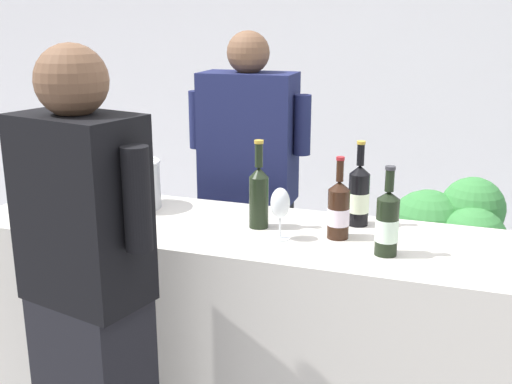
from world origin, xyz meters
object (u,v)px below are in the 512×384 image
(wine_bottle_5, at_px, (387,223))
(wine_glass, at_px, (280,205))
(wine_bottle_1, at_px, (339,210))
(wine_bottle_3, at_px, (259,194))
(wine_bottle_2, at_px, (359,195))
(person_server, at_px, (249,215))
(ice_bucket, at_px, (133,184))
(person_guest, at_px, (91,322))
(potted_shrub, at_px, (444,251))
(wine_bottle_4, at_px, (59,184))

(wine_bottle_5, xyz_separation_m, wine_glass, (-0.39, 0.03, 0.01))
(wine_bottle_1, height_order, wine_bottle_3, wine_bottle_3)
(wine_bottle_1, distance_m, wine_bottle_3, 0.32)
(wine_bottle_2, distance_m, person_server, 0.82)
(ice_bucket, bearing_deg, wine_bottle_1, -5.93)
(wine_bottle_1, bearing_deg, wine_glass, -158.33)
(wine_bottle_1, relative_size, wine_bottle_2, 0.92)
(wine_glass, xyz_separation_m, person_guest, (-0.47, -0.55, -0.28))
(person_server, bearing_deg, ice_bucket, -122.33)
(wine_bottle_3, relative_size, wine_glass, 1.77)
(wine_bottle_5, distance_m, potted_shrub, 1.10)
(person_server, xyz_separation_m, potted_shrub, (0.94, 0.26, -0.17))
(person_guest, relative_size, potted_shrub, 1.66)
(wine_bottle_5, xyz_separation_m, person_guest, (-0.86, -0.51, -0.27))
(wine_bottle_3, bearing_deg, wine_bottle_2, 23.11)
(person_server, bearing_deg, wine_bottle_5, -43.92)
(wine_bottle_3, bearing_deg, wine_bottle_4, -174.06)
(wine_bottle_5, distance_m, person_server, 1.10)
(person_server, distance_m, person_guest, 1.25)
(potted_shrub, bearing_deg, wine_bottle_1, -112.49)
(wine_bottle_4, height_order, person_server, person_server)
(person_guest, bearing_deg, person_server, 85.69)
(wine_bottle_1, bearing_deg, potted_shrub, 67.51)
(wine_bottle_4, distance_m, wine_glass, 0.96)
(wine_bottle_3, relative_size, wine_bottle_4, 1.03)
(wine_bottle_5, relative_size, ice_bucket, 1.31)
(wine_bottle_2, distance_m, person_guest, 1.10)
(wine_bottle_3, height_order, ice_bucket, wine_bottle_3)
(potted_shrub, bearing_deg, wine_glass, -120.48)
(person_guest, distance_m, potted_shrub, 1.83)
(wine_bottle_5, bearing_deg, person_server, 136.08)
(ice_bucket, bearing_deg, person_server, 57.67)
(wine_bottle_4, xyz_separation_m, person_guest, (0.50, -0.56, -0.27))
(wine_glass, relative_size, ice_bucket, 0.81)
(wine_bottle_1, distance_m, potted_shrub, 1.05)
(wine_bottle_2, height_order, wine_bottle_4, same)
(wine_bottle_1, distance_m, wine_bottle_5, 0.22)
(wine_glass, height_order, ice_bucket, ice_bucket)
(wine_bottle_2, height_order, potted_shrub, wine_bottle_2)
(person_server, bearing_deg, wine_bottle_2, -36.10)
(wine_bottle_1, xyz_separation_m, wine_bottle_5, (0.19, -0.11, 0.01))
(wine_bottle_2, xyz_separation_m, wine_bottle_5, (0.15, -0.29, -0.01))
(wine_bottle_4, relative_size, wine_glass, 1.72)
(wine_bottle_4, height_order, potted_shrub, wine_bottle_4)
(wine_bottle_4, relative_size, potted_shrub, 0.32)
(person_server, bearing_deg, person_guest, -94.31)
(wine_bottle_5, height_order, wine_glass, wine_bottle_5)
(wine_bottle_3, height_order, wine_glass, wine_bottle_3)
(person_server, bearing_deg, wine_bottle_4, -130.41)
(person_server, bearing_deg, potted_shrub, 15.22)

